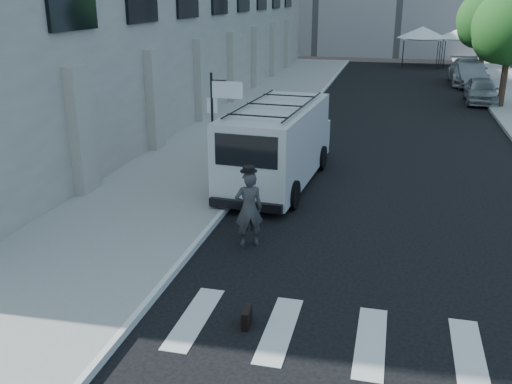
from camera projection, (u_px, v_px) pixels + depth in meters
The scene contains 14 objects.
ground at pixel (280, 255), 13.03m from camera, with size 120.00×120.00×0.00m, color black.
sidewalk_left at pixel (261, 111), 28.64m from camera, with size 4.50×48.00×0.15m, color gray.
sign_pole at pixel (220, 110), 15.63m from camera, with size 1.03×0.07×3.50m.
tree_near at pixel (508, 30), 28.52m from camera, with size 3.80×3.83×6.03m.
tree_far at pixel (485, 22), 36.78m from camera, with size 3.80×3.83×6.03m.
tent_left at pixel (423, 33), 46.10m from camera, with size 4.00×4.00×3.20m.
tent_right at pixel (464, 33), 45.84m from camera, with size 4.00×4.00×3.20m.
businessman at pixel (249, 209), 13.28m from camera, with size 0.67×0.44×1.83m, color #373739.
briefcase at pixel (247, 317), 10.22m from camera, with size 0.12×0.44×0.34m, color black.
suitcase at pixel (273, 198), 15.87m from camera, with size 0.36×0.44×1.05m.
cargo_van at pixel (278, 144), 17.69m from camera, with size 2.64×6.64×2.44m.
parked_car_a at pixel (481, 90), 31.04m from camera, with size 1.64×4.08×1.39m, color #94969B.
parked_car_b at pixel (470, 75), 36.47m from camera, with size 1.56×4.48×1.48m, color #5B5C62.
parked_car_c at pixel (468, 72), 37.60m from camera, with size 2.27×5.58×1.62m, color #9A9BA1.
Camera 1 is at (2.29, -11.62, 5.65)m, focal length 40.00 mm.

